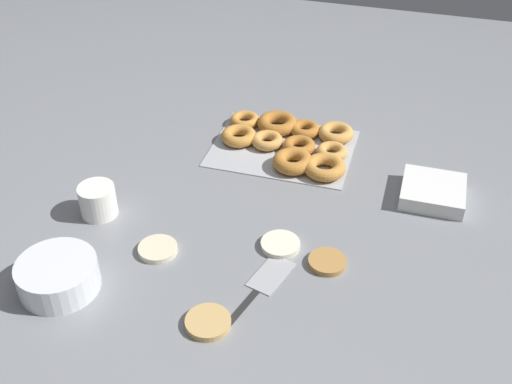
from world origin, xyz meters
The scene contains 10 objects.
ground_plane centered at (0.00, 0.00, 0.00)m, with size 3.00×3.00×0.00m, color gray.
pancake_0 centered at (-0.09, -0.01, 0.01)m, with size 0.09×0.09×0.01m, color silver.
pancake_1 centered at (-0.21, 0.02, 0.01)m, with size 0.08×0.08×0.01m, color #B27F42.
pancake_2 centered at (0.16, 0.09, 0.01)m, with size 0.09×0.09×0.01m, color beige.
pancake_3 centered at (-0.02, 0.25, 0.01)m, with size 0.09×0.09×0.01m, color tan.
donut_tray centered at (-0.02, -0.40, 0.02)m, with size 0.38×0.29×0.04m.
batter_bowl centered at (0.31, 0.24, 0.03)m, with size 0.17×0.17×0.07m.
container_stack centered at (-0.41, -0.28, 0.02)m, with size 0.15×0.15×0.04m.
paper_cup centered at (0.35, 0.00, 0.04)m, with size 0.09×0.09×0.08m.
spatula centered at (-0.09, 0.11, 0.00)m, with size 0.10×0.25×0.01m.
Camera 1 is at (-0.34, 1.04, 0.97)m, focal length 45.00 mm.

